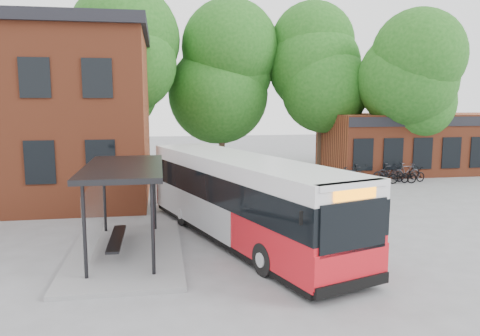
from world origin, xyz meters
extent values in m
plane|color=slate|center=(0.00, 0.00, 0.00)|extent=(100.00, 100.00, 0.00)
imported|color=black|center=(6.82, 9.52, 0.48)|extent=(1.87, 0.73, 0.97)
imported|color=black|center=(7.45, 9.35, 0.55)|extent=(1.89, 1.09, 1.10)
imported|color=black|center=(7.67, 10.34, 0.42)|extent=(1.69, 1.01, 0.84)
imported|color=black|center=(8.80, 10.94, 0.51)|extent=(1.78, 0.93, 1.03)
imported|color=black|center=(10.32, 10.15, 0.50)|extent=(1.99, 1.07, 0.99)
imported|color=black|center=(10.75, 10.92, 0.52)|extent=(1.81, 0.88, 1.05)
imported|color=black|center=(10.83, 9.41, 0.47)|extent=(1.81, 0.65, 0.95)
imported|color=#313137|center=(11.63, 10.39, 0.55)|extent=(1.83, 0.52, 1.10)
imported|color=black|center=(11.64, 9.67, 0.47)|extent=(1.87, 0.99, 0.93)
camera|label=1|loc=(-3.34, -16.00, 4.88)|focal=35.00mm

